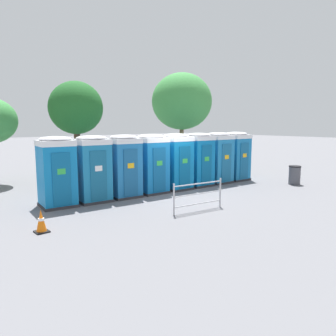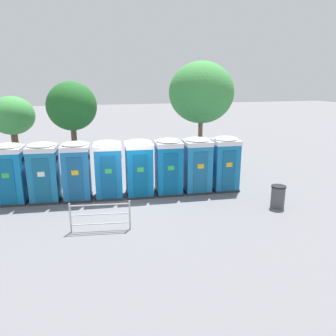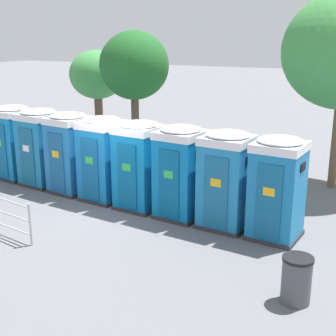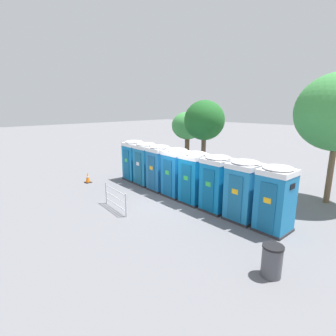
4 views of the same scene
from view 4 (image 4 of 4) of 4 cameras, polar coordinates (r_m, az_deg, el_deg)
The scene contains 14 objects.
ground_plane at distance 13.30m, azimuth 2.57°, elevation -7.02°, with size 120.00×120.00×0.00m, color slate.
portapotty_0 at distance 16.78m, azimuth -7.36°, elevation 1.73°, with size 1.35×1.34×2.54m.
portapotty_1 at distance 15.68m, azimuth -4.78°, elevation 0.97°, with size 1.33×1.32×2.54m.
portapotty_2 at distance 14.61m, azimuth -1.80°, elevation 0.10°, with size 1.30×1.32×2.54m.
portapotty_3 at distance 13.61m, azimuth 1.73°, elevation -0.88°, with size 1.29×1.30×2.54m.
portapotty_4 at distance 12.68m, azimuth 5.79°, elevation -2.02°, with size 1.28×1.29×2.54m.
portapotty_5 at distance 11.86m, azimuth 10.60°, elevation -3.26°, with size 1.28×1.30×2.54m.
portapotty_6 at distance 11.13m, azimuth 16.09°, elevation -4.66°, with size 1.31×1.29×2.54m.
portapotty_7 at distance 10.53m, azimuth 22.30°, elevation -6.19°, with size 1.27×1.29×2.54m.
street_tree_1 at distance 17.32m, azimuth 7.92°, elevation 10.14°, with size 2.60×2.60×5.01m.
street_tree_2 at distance 21.18m, azimuth 4.26°, elevation 9.06°, with size 2.50×2.50×4.20m.
trash_can at distance 8.18m, azimuth 21.68°, elevation -18.25°, with size 0.58×0.58×0.92m.
traffic_cone at distance 16.93m, azimuth -17.07°, elevation -2.04°, with size 0.36×0.36×0.64m.
event_barrier at distance 12.19m, azimuth -11.40°, elevation -6.38°, with size 2.04×0.37×1.05m.
Camera 4 is at (8.27, -9.35, 4.61)m, focal length 28.00 mm.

